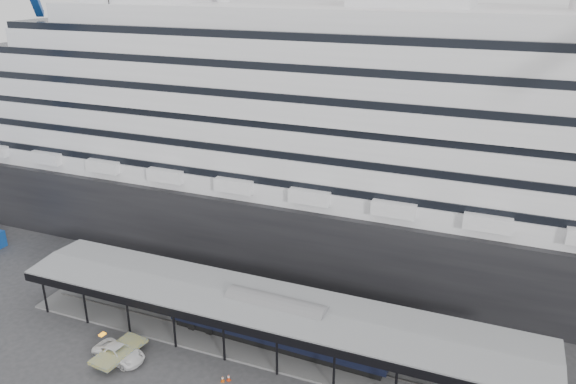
% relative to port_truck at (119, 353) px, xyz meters
% --- Properties ---
extents(ground, '(200.00, 200.00, 0.00)m').
position_rel_port_truck_xyz_m(ground, '(12.82, 3.02, -0.78)').
color(ground, '#323234').
rests_on(ground, ground).
extents(cruise_ship, '(130.00, 30.00, 43.90)m').
position_rel_port_truck_xyz_m(cruise_ship, '(12.87, 35.02, 17.57)').
color(cruise_ship, black).
rests_on(cruise_ship, ground).
extents(platform_canopy, '(56.00, 9.18, 5.30)m').
position_rel_port_truck_xyz_m(platform_canopy, '(12.82, 8.02, 1.58)').
color(platform_canopy, slate).
rests_on(platform_canopy, ground).
extents(port_truck, '(5.87, 3.26, 1.56)m').
position_rel_port_truck_xyz_m(port_truck, '(0.00, 0.00, 0.00)').
color(port_truck, white).
rests_on(port_truck, ground).
extents(pullman_carriage, '(24.30, 3.80, 23.78)m').
position_rel_port_truck_xyz_m(pullman_carriage, '(13.90, 8.02, 2.09)').
color(pullman_carriage, black).
rests_on(pullman_carriage, ground).
extents(traffic_cone_left, '(0.47, 0.47, 0.71)m').
position_rel_port_truck_xyz_m(traffic_cone_left, '(11.76, 1.32, -0.42)').
color(traffic_cone_left, red).
rests_on(traffic_cone_left, ground).
extents(traffic_cone_mid, '(0.44, 0.44, 0.65)m').
position_rel_port_truck_xyz_m(traffic_cone_mid, '(11.29, 0.97, -0.45)').
color(traffic_cone_mid, '#D1510B').
rests_on(traffic_cone_mid, ground).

